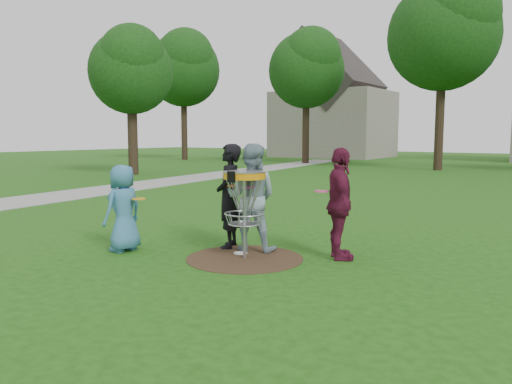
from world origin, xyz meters
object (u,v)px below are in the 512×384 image
Objects in this scene: player_blue at (123,208)px; player_grey at (251,197)px; player_maroon at (340,204)px; player_black at (229,196)px; disc_golf_basket at (245,193)px.

player_grey reaches higher than player_blue.
player_black is at bearing 63.57° from player_maroon.
player_black reaches higher than player_maroon.
player_blue is 0.83× the size of player_maroon.
disc_golf_basket is (0.67, -0.47, 0.15)m from player_black.
player_maroon is at bearing 171.25° from player_grey.
player_black is (1.25, 1.19, 0.16)m from player_blue.
player_maroon is (1.86, 0.34, -0.02)m from player_black.
player_maroon reaches higher than disc_golf_basket.
player_blue is 3.47m from player_maroon.
disc_golf_basket is at bearing 110.93° from player_blue.
player_blue is at bearing -74.73° from player_black.
player_grey reaches higher than disc_golf_basket.
player_black is 1.02× the size of player_maroon.
player_black is 1.26× the size of disc_golf_basket.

